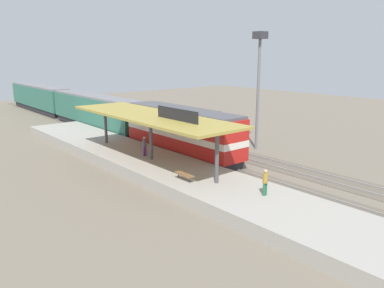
{
  "coord_description": "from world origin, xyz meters",
  "views": [
    {
      "loc": [
        -22.15,
        -26.33,
        9.62
      ],
      "look_at": [
        -1.38,
        -1.51,
        2.0
      ],
      "focal_mm": 36.05,
      "sensor_mm": 36.0,
      "label": 1
    }
  ],
  "objects": [
    {
      "name": "ground_plane",
      "position": [
        2.0,
        0.0,
        0.0
      ],
      "size": [
        120.0,
        120.0,
        0.0
      ],
      "primitive_type": "plane",
      "color": "#706656"
    },
    {
      "name": "track_near",
      "position": [
        0.0,
        0.0,
        0.03
      ],
      "size": [
        3.2,
        110.0,
        0.16
      ],
      "color": "#5F5649",
      "rests_on": "ground"
    },
    {
      "name": "track_far",
      "position": [
        4.6,
        0.0,
        0.03
      ],
      "size": [
        3.2,
        110.0,
        0.16
      ],
      "color": "#5F5649",
      "rests_on": "ground"
    },
    {
      "name": "platform",
      "position": [
        -4.6,
        0.0,
        0.45
      ],
      "size": [
        6.0,
        44.0,
        0.9
      ],
      "primitive_type": "cube",
      "color": "#9E998E",
      "rests_on": "ground"
    },
    {
      "name": "station_canopy",
      "position": [
        -4.6,
        -0.09,
        4.53
      ],
      "size": [
        5.2,
        18.0,
        4.7
      ],
      "color": "#47474C",
      "rests_on": "platform"
    },
    {
      "name": "platform_bench",
      "position": [
        -6.0,
        -6.18,
        1.34
      ],
      "size": [
        0.44,
        1.7,
        0.5
      ],
      "color": "#333338",
      "rests_on": "platform"
    },
    {
      "name": "locomotive",
      "position": [
        0.0,
        1.69,
        2.41
      ],
      "size": [
        2.93,
        14.43,
        4.44
      ],
      "color": "#28282D",
      "rests_on": "track_near"
    },
    {
      "name": "passenger_carriage_front",
      "position": [
        0.0,
        19.69,
        2.31
      ],
      "size": [
        2.9,
        20.0,
        4.24
      ],
      "color": "#28282D",
      "rests_on": "track_near"
    },
    {
      "name": "passenger_carriage_rear",
      "position": [
        0.0,
        40.49,
        2.31
      ],
      "size": [
        2.9,
        20.0,
        4.24
      ],
      "color": "#28282D",
      "rests_on": "track_near"
    },
    {
      "name": "freight_car",
      "position": [
        4.6,
        8.4,
        1.97
      ],
      "size": [
        2.8,
        12.0,
        3.54
      ],
      "color": "#28282D",
      "rests_on": "track_far"
    },
    {
      "name": "light_mast",
      "position": [
        7.8,
        -0.86,
        8.4
      ],
      "size": [
        1.1,
        1.1,
        11.7
      ],
      "color": "slate",
      "rests_on": "ground"
    },
    {
      "name": "person_waiting",
      "position": [
        -3.94,
        -11.71,
        1.85
      ],
      "size": [
        0.34,
        0.34,
        1.71
      ],
      "color": "#23603D",
      "rests_on": "platform"
    },
    {
      "name": "person_walking",
      "position": [
        -4.43,
        1.29,
        1.85
      ],
      "size": [
        0.34,
        0.34,
        1.71
      ],
      "color": "#663375",
      "rests_on": "platform"
    }
  ]
}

